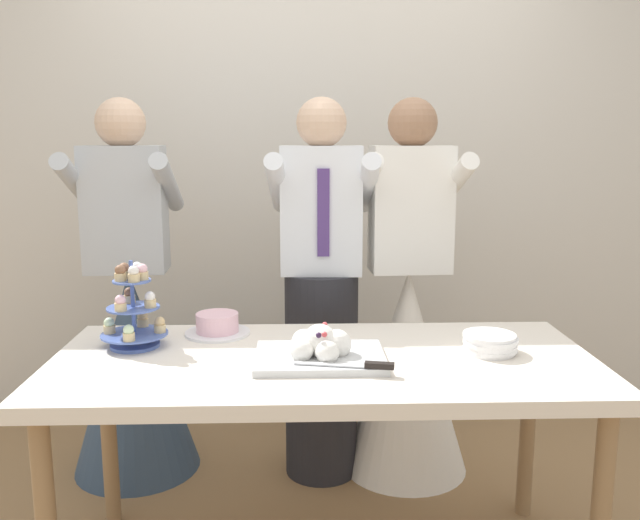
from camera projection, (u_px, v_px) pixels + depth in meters
The scene contains 9 objects.
rear_wall at pixel (313, 146), 3.49m from camera, with size 5.20×0.10×2.90m, color beige.
dessert_table at pixel (323, 378), 2.21m from camera, with size 1.80×0.80×0.78m.
cupcake_stand at pixel (134, 311), 2.28m from camera, with size 0.23×0.23×0.31m.
main_cake_tray at pixel (321, 350), 2.15m from camera, with size 0.43×0.32×0.12m.
plate_stack at pixel (490, 343), 2.23m from camera, with size 0.19×0.18×0.07m.
round_cake at pixel (217, 325), 2.45m from camera, with size 0.24×0.24×0.08m.
person_groom at pixel (321, 311), 2.88m from camera, with size 0.47×0.50×1.66m.
person_bride at pixel (407, 345), 2.95m from camera, with size 0.56×0.56×1.66m.
person_guest at pixel (132, 345), 2.95m from camera, with size 0.56×0.56×1.66m.
Camera 1 is at (-0.08, -2.10, 1.49)m, focal length 37.16 mm.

